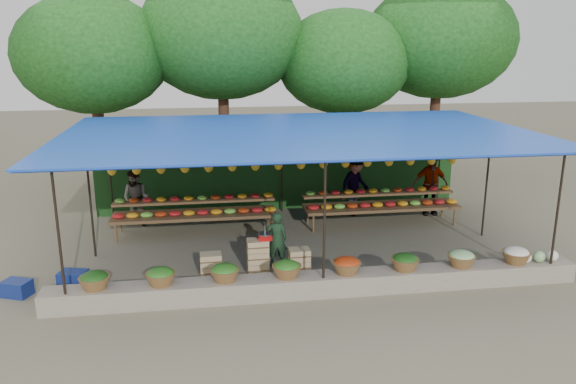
{
  "coord_description": "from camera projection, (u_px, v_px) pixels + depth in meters",
  "views": [
    {
      "loc": [
        -2.19,
        -12.77,
        4.85
      ],
      "look_at": [
        -0.23,
        0.2,
        1.31
      ],
      "focal_mm": 35.0,
      "sensor_mm": 36.0,
      "label": 1
    }
  ],
  "objects": [
    {
      "name": "vendor_seated",
      "position": [
        277.0,
        239.0,
        12.35
      ],
      "size": [
        0.47,
        0.33,
        1.25
      ],
      "primitive_type": "imported",
      "rotation": [
        0.0,
        0.0,
        3.08
      ],
      "color": "#18351E",
      "rests_on": "ground"
    },
    {
      "name": "customer_left",
      "position": [
        136.0,
        199.0,
        15.02
      ],
      "size": [
        0.89,
        0.79,
        1.53
      ],
      "primitive_type": "imported",
      "rotation": [
        0.0,
        0.0,
        -0.32
      ],
      "color": "slate",
      "rests_on": "ground"
    },
    {
      "name": "customer_mid",
      "position": [
        355.0,
        185.0,
        15.99
      ],
      "size": [
        1.31,
        1.21,
        1.77
      ],
      "primitive_type": "imported",
      "rotation": [
        0.0,
        0.0,
        0.63
      ],
      "color": "slate",
      "rests_on": "ground"
    },
    {
      "name": "customer_right",
      "position": [
        430.0,
        185.0,
        16.02
      ],
      "size": [
        1.05,
        0.49,
        1.76
      ],
      "primitive_type": "imported",
      "rotation": [
        0.0,
        0.0,
        -0.06
      ],
      "color": "slate",
      "rests_on": "ground"
    },
    {
      "name": "tree_row",
      "position": [
        283.0,
        45.0,
        18.42
      ],
      "size": [
        16.51,
        5.5,
        7.12
      ],
      "color": "#3D2116",
      "rests_on": "ground"
    },
    {
      "name": "blue_crate_back",
      "position": [
        73.0,
        279.0,
        11.44
      ],
      "size": [
        0.61,
        0.51,
        0.32
      ],
      "primitive_type": "cube",
      "rotation": [
        0.0,
        0.0,
        -0.26
      ],
      "color": "navy",
      "rests_on": "ground"
    },
    {
      "name": "stall_canopy",
      "position": [
        298.0,
        137.0,
        13.12
      ],
      "size": [
        10.8,
        6.6,
        2.82
      ],
      "color": "black",
      "rests_on": "ground"
    },
    {
      "name": "produce_baskets",
      "position": [
        317.0,
        267.0,
        10.98
      ],
      "size": [
        8.98,
        0.58,
        0.34
      ],
      "color": "brown",
      "rests_on": "stone_curb"
    },
    {
      "name": "ground",
      "position": [
        298.0,
        245.0,
        13.77
      ],
      "size": [
        60.0,
        60.0,
        0.0
      ],
      "primitive_type": "plane",
      "color": "#6B644F",
      "rests_on": "ground"
    },
    {
      "name": "fruit_table_left",
      "position": [
        195.0,
        210.0,
        14.54
      ],
      "size": [
        4.21,
        0.95,
        0.93
      ],
      "color": "#513D20",
      "rests_on": "ground"
    },
    {
      "name": "fruit_table_right",
      "position": [
        381.0,
        202.0,
        15.26
      ],
      "size": [
        4.21,
        0.95,
        0.93
      ],
      "color": "#513D20",
      "rests_on": "ground"
    },
    {
      "name": "blue_crate_front",
      "position": [
        17.0,
        288.0,
        11.01
      ],
      "size": [
        0.62,
        0.54,
        0.31
      ],
      "primitive_type": "cube",
      "rotation": [
        0.0,
        0.0,
        -0.38
      ],
      "color": "navy",
      "rests_on": "ground"
    },
    {
      "name": "stone_curb",
      "position": [
        322.0,
        284.0,
        11.09
      ],
      "size": [
        10.6,
        0.55,
        0.4
      ],
      "primitive_type": "cube",
      "color": "#6E6858",
      "rests_on": "ground"
    },
    {
      "name": "crate_counter",
      "position": [
        257.0,
        260.0,
        12.01
      ],
      "size": [
        2.36,
        0.35,
        0.77
      ],
      "color": "tan",
      "rests_on": "ground"
    },
    {
      "name": "weighing_scale",
      "position": [
        265.0,
        236.0,
        11.9
      ],
      "size": [
        0.3,
        0.3,
        0.32
      ],
      "color": "red",
      "rests_on": "crate_counter"
    },
    {
      "name": "netting_backdrop",
      "position": [
        281.0,
        168.0,
        16.45
      ],
      "size": [
        10.6,
        0.06,
        2.5
      ],
      "primitive_type": "cube",
      "color": "#1B4D1D",
      "rests_on": "ground"
    }
  ]
}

